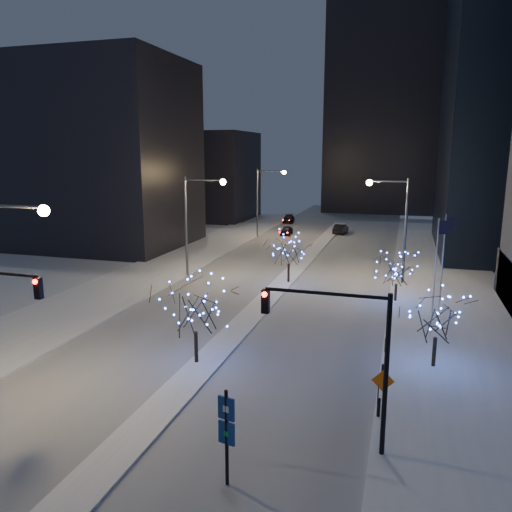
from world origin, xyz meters
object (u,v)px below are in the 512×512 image
at_px(street_lamp_w_near, 1,268).
at_px(holiday_tree_median_near, 195,306).
at_px(car_far, 289,219).
at_px(street_lamp_w_mid, 196,213).
at_px(holiday_tree_plaza_near, 437,317).
at_px(holiday_tree_median_far, 289,248).
at_px(wayfinding_sign, 227,428).
at_px(car_mid, 341,229).
at_px(holiday_tree_plaza_far, 397,269).
at_px(car_near, 287,231).
at_px(traffic_signal_east, 348,344).
at_px(construction_sign, 383,384).
at_px(street_lamp_w_far, 264,193).
at_px(street_lamp_east, 396,217).

distance_m(street_lamp_w_near, holiday_tree_median_near, 10.38).
xyz_separation_m(street_lamp_w_near, car_far, (-0.06, 66.32, -5.82)).
xyz_separation_m(street_lamp_w_mid, holiday_tree_plaza_near, (21.88, -16.24, -3.35)).
relative_size(holiday_tree_median_far, wayfinding_sign, 1.31).
height_order(car_mid, holiday_tree_plaza_far, holiday_tree_plaza_far).
relative_size(car_near, holiday_tree_plaza_far, 0.90).
relative_size(traffic_signal_east, holiday_tree_median_near, 1.30).
bearing_deg(holiday_tree_plaza_far, holiday_tree_median_far, 160.76).
bearing_deg(wayfinding_sign, car_mid, 107.07).
relative_size(traffic_signal_east, construction_sign, 3.82).
height_order(traffic_signal_east, holiday_tree_plaza_far, traffic_signal_east).
height_order(street_lamp_w_far, car_mid, street_lamp_w_far).
relative_size(street_lamp_w_near, street_lamp_w_mid, 1.00).
relative_size(street_lamp_w_mid, street_lamp_east, 1.00).
xyz_separation_m(car_far, holiday_tree_median_near, (8.50, -61.01, 2.93)).
xyz_separation_m(street_lamp_w_near, wayfinding_sign, (13.94, -4.50, -4.12)).
bearing_deg(holiday_tree_median_far, car_mid, 88.18).
relative_size(wayfinding_sign, construction_sign, 2.11).
relative_size(traffic_signal_east, holiday_tree_plaza_near, 1.55).
distance_m(street_lamp_east, construction_sign, 25.37).
bearing_deg(street_lamp_east, construction_sign, -89.50).
xyz_separation_m(car_mid, holiday_tree_median_far, (-1.00, -31.39, 2.67)).
distance_m(car_mid, wayfinding_sign, 61.18).
xyz_separation_m(street_lamp_w_near, car_mid, (10.44, 56.55, -5.76)).
distance_m(street_lamp_w_mid, wayfinding_sign, 32.89).
distance_m(traffic_signal_east, holiday_tree_median_far, 27.53).
bearing_deg(street_lamp_w_far, street_lamp_east, -49.15).
xyz_separation_m(street_lamp_w_near, holiday_tree_plaza_far, (19.44, 21.67, -3.62)).
bearing_deg(car_near, car_mid, 21.03).
bearing_deg(holiday_tree_median_near, car_near, 96.87).
height_order(street_lamp_w_near, car_near, street_lamp_w_near).
relative_size(holiday_tree_median_near, wayfinding_sign, 1.39).
bearing_deg(holiday_tree_median_far, street_lamp_east, 16.50).
xyz_separation_m(street_lamp_w_mid, car_near, (2.70, 27.97, -5.84)).
relative_size(traffic_signal_east, wayfinding_sign, 1.81).
bearing_deg(street_lamp_east, wayfinding_sign, -98.89).
bearing_deg(street_lamp_w_far, holiday_tree_median_far, -69.19).
bearing_deg(street_lamp_east, car_mid, 106.73).
distance_m(car_near, holiday_tree_median_near, 48.09).
distance_m(holiday_tree_plaza_near, construction_sign, 6.47).
height_order(street_lamp_w_mid, holiday_tree_plaza_far, street_lamp_w_mid).
bearing_deg(street_lamp_w_far, street_lamp_w_mid, -90.00).
xyz_separation_m(traffic_signal_east, car_near, (-15.18, 53.98, -4.10)).
bearing_deg(holiday_tree_plaza_near, street_lamp_w_far, 117.95).
xyz_separation_m(street_lamp_w_near, construction_sign, (19.24, 3.16, -5.25)).
bearing_deg(car_near, street_lamp_w_near, -96.72).
bearing_deg(street_lamp_w_mid, construction_sign, -48.62).
height_order(car_far, construction_sign, construction_sign).
height_order(car_far, holiday_tree_plaza_far, holiday_tree_plaza_far).
bearing_deg(holiday_tree_median_near, traffic_signal_east, -33.81).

